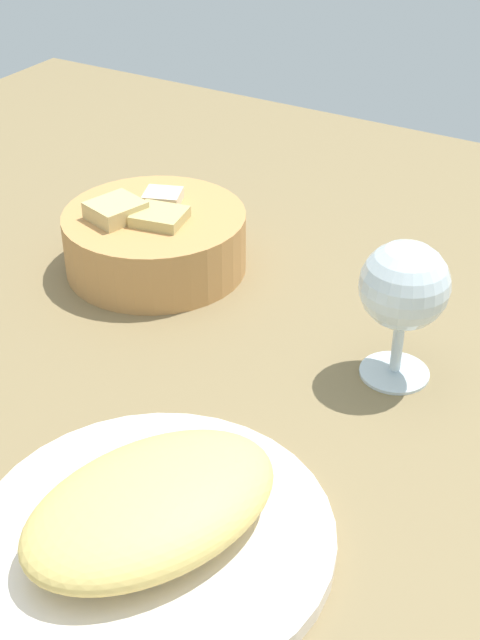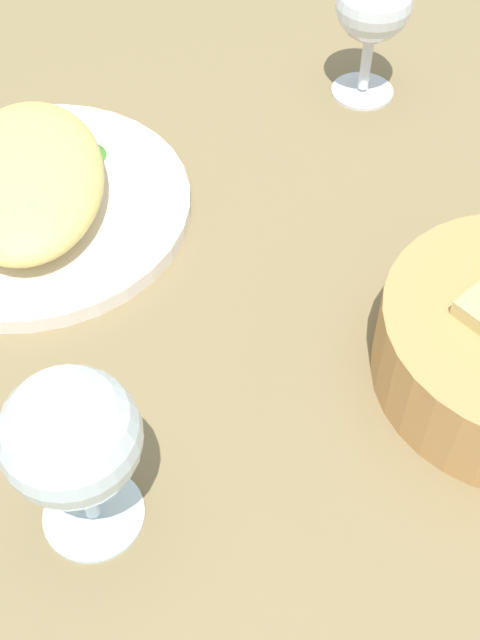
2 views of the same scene
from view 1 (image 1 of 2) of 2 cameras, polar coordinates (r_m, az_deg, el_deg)
name	(u,v)px [view 1 (image 1 of 2)]	position (r cm, az deg, el deg)	size (l,w,h in cm)	color
ground_plane	(143,393)	(80.41, -6.24, -4.68)	(140.00, 140.00, 2.00)	olive
plate	(154,536)	(65.30, -5.53, -13.65)	(25.92, 25.92, 1.40)	white
omelette	(152,506)	(63.11, -5.67, -11.77)	(19.31, 12.37, 4.68)	#E1C267
lettuce_garnish	(59,517)	(65.61, -11.53, -12.24)	(3.61, 3.61, 1.46)	#46872D
bread_basket	(154,239)	(95.36, -5.54, 5.17)	(19.39, 19.39, 8.24)	tan
wine_glass_near	(404,290)	(76.83, 10.47, 1.89)	(7.85, 7.85, 13.29)	silver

